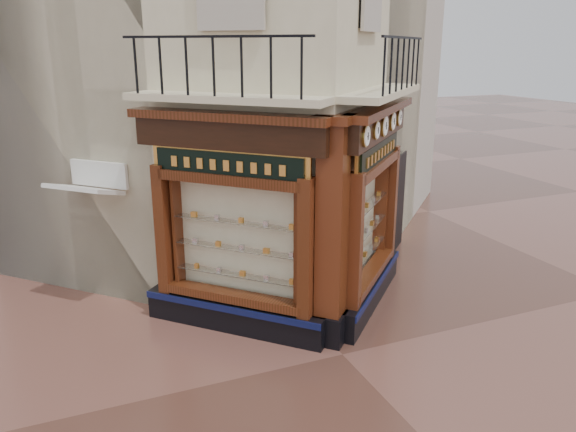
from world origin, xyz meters
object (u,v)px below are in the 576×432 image
corner_pilaster (332,237)px  clock_e (399,118)px  signboard_right (378,153)px  signboard_left (228,165)px  clock_d (393,121)px  clock_c (384,126)px  clock_a (366,136)px  clock_b (376,130)px  awning (97,307)px

corner_pilaster → clock_e: (2.39, 1.79, 1.67)m
clock_e → signboard_right: (-0.93, -0.78, -0.52)m
signboard_left → signboard_right: signboard_left is taller
clock_d → signboard_right: size_ratio=0.18×
corner_pilaster → clock_c: (1.47, 0.87, 1.67)m
corner_pilaster → clock_a: bearing=-51.0°
clock_b → clock_c: (0.43, 0.43, -0.00)m
awning → clock_b: bearing=-163.4°
signboard_left → clock_e: bearing=-123.6°
clock_a → clock_b: 0.69m
clock_e → signboard_right: 1.32m
clock_d → clock_e: bearing=-0.0°
corner_pilaster → signboard_left: (-1.46, 1.01, 1.15)m
signboard_left → signboard_right: (2.92, 0.00, -0.00)m
clock_a → signboard_right: size_ratio=0.17×
clock_c → signboard_right: 0.54m
clock_a → clock_b: (0.49, 0.49, 0.00)m
clock_d → clock_c: bearing=-180.0°
clock_a → clock_c: size_ratio=0.90×
clock_a → signboard_right: 1.50m
corner_pilaster → clock_c: bearing=-14.5°
clock_d → awning: bearing=118.8°
signboard_right → clock_a: bearing=-175.5°
clock_c → clock_e: clock_c is taller
clock_e → clock_a: bearing=180.0°
corner_pilaster → clock_a: size_ratio=10.88×
awning → signboard_left: signboard_left is taller
clock_a → clock_d: (1.41, 1.41, 0.00)m
clock_b → clock_d: (0.92, 0.92, 0.00)m
clock_b → awning: bearing=106.6°
clock_a → signboard_left: 2.33m
clock_d → clock_a: bearing=-180.0°
corner_pilaster → signboard_left: 2.12m
clock_c → clock_d: 0.68m
clock_b → signboard_right: bearing=8.8°
clock_a → signboard_left: clock_a is taller
clock_b → signboard_left: size_ratio=0.15×
corner_pilaster → clock_a: 1.76m
corner_pilaster → signboard_right: 2.12m
clock_e → awning: (-6.09, 1.20, -3.62)m
corner_pilaster → clock_d: (1.95, 1.35, 1.67)m
corner_pilaster → signboard_right: size_ratio=1.88×
clock_b → awning: 6.49m
corner_pilaster → clock_b: 2.01m
clock_e → signboard_right: bearing=174.8°
clock_a → clock_b: size_ratio=1.12×
clock_a → corner_pilaster: bearing=129.0°
clock_a → awning: bearing=99.3°
clock_b → clock_d: clock_d is taller
clock_c → awning: bearing=112.6°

